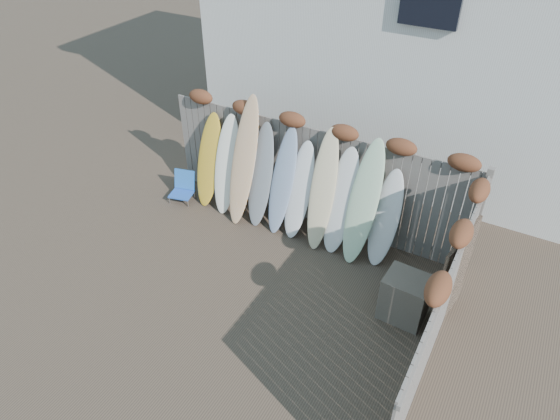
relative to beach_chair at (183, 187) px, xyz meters
The scene contains 17 objects.
ground 3.18m from the beach_chair, 33.91° to the right, with size 80.00×80.00×0.00m, color #493A2D.
back_fence 2.91m from the beach_chair, 13.10° to the left, with size 6.05×0.28×2.24m.
right_fence 5.89m from the beach_chair, 15.08° to the right, with size 0.28×4.40×2.24m.
house 6.38m from the beach_chair, 56.51° to the left, with size 8.50×5.50×6.33m.
beach_chair is the anchor object (origin of this frame).
wooden_crate 5.11m from the beach_chair, 10.06° to the right, with size 0.68×0.57×0.79m, color #524B3D.
lattice_panel 5.68m from the beach_chair, ahead, with size 0.05×1.15×1.73m, color brown.
surfboard_0 0.89m from the beach_chair, 24.21° to the left, with size 0.54×0.07×1.95m, color gold.
surfboard_1 1.23m from the beach_chair, 12.63° to the left, with size 0.51×0.07×2.03m, color white.
surfboard_2 1.73m from the beach_chair, ahead, with size 0.51×0.07×2.55m, color #E1A775.
surfboard_3 1.93m from the beach_chair, ahead, with size 0.47×0.07×2.06m, color slate.
surfboard_4 2.38m from the beach_chair, ahead, with size 0.46×0.07×2.11m, color #8FA3C5.
surfboard_5 2.68m from the beach_chair, ahead, with size 0.49×0.07×1.91m, color white.
surfboard_6 3.18m from the beach_chair, ahead, with size 0.45×0.07×2.29m, color beige.
surfboard_7 3.50m from the beach_chair, ahead, with size 0.54×0.07×2.01m, color white.
surfboard_8 3.94m from the beach_chair, ahead, with size 0.52×0.07×2.31m, color #C0E5B9.
surfboard_9 4.29m from the beach_chair, ahead, with size 0.48×0.07×1.81m, color silver.
Camera 1 is at (3.33, -4.76, 6.10)m, focal length 32.00 mm.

